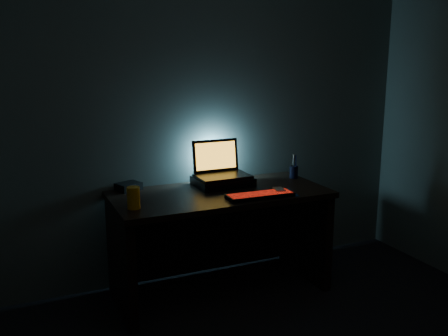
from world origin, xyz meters
The scene contains 10 objects.
room centered at (0.00, 0.00, 1.25)m, with size 3.50×4.00×2.50m.
desk centered at (0.00, 1.67, 0.49)m, with size 1.50×0.70×0.75m.
riser centered at (0.09, 1.78, 0.78)m, with size 0.40×0.30×0.06m, color black.
laptop centered at (0.09, 1.83, 0.87)m, with size 0.38×0.29×0.26m.
keyboard centered at (0.19, 1.38, 0.76)m, with size 0.46×0.16×0.03m.
mousepad centered at (0.35, 1.41, 0.75)m, with size 0.22×0.20×0.00m, color navy.
mouse centered at (0.35, 1.41, 0.77)m, with size 0.06×0.10×0.03m, color gray.
pen_cup centered at (0.68, 1.76, 0.80)m, with size 0.07×0.07×0.09m, color black.
juice_glass centered at (-0.64, 1.48, 0.82)m, with size 0.08×0.08×0.14m, color orange.
router centered at (-0.57, 1.92, 0.78)m, with size 0.19×0.18×0.05m.
Camera 1 is at (-1.33, -1.45, 1.68)m, focal length 40.00 mm.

